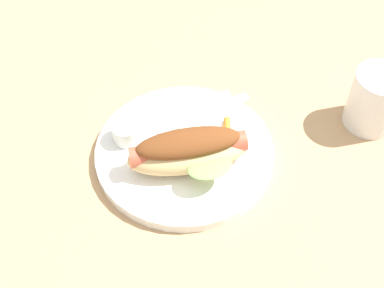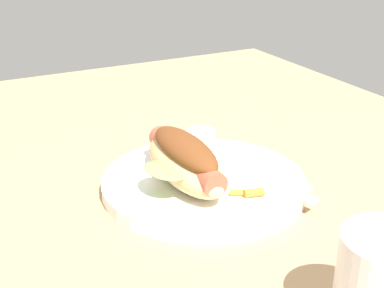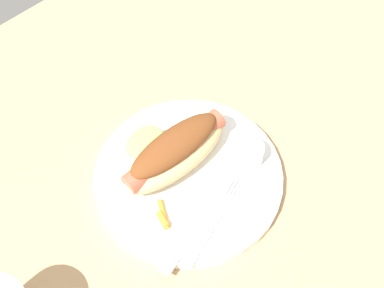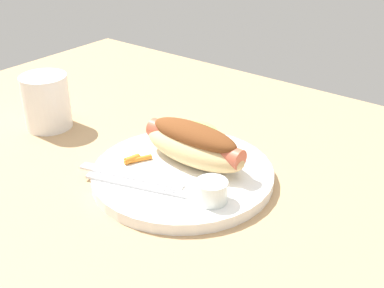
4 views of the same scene
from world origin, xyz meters
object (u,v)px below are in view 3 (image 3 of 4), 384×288
(plate, at_px, (190,177))
(carrot_garnish, at_px, (163,217))
(hot_dog, at_px, (176,150))
(fork, at_px, (213,222))
(knife, at_px, (196,223))
(sauce_ramekin, at_px, (249,153))

(plate, height_order, carrot_garnish, carrot_garnish)
(hot_dog, distance_m, carrot_garnish, 0.09)
(hot_dog, xyz_separation_m, fork, (-0.03, -0.10, -0.03))
(knife, bearing_deg, sauce_ramekin, -5.96)
(plate, relative_size, knife, 1.65)
(hot_dog, height_order, carrot_garnish, hot_dog)
(sauce_ramekin, bearing_deg, knife, -169.68)
(fork, relative_size, carrot_garnish, 3.58)
(sauce_ramekin, distance_m, carrot_garnish, 0.14)
(fork, height_order, knife, same)
(fork, bearing_deg, knife, 125.21)
(hot_dog, relative_size, knife, 1.09)
(hot_dog, distance_m, sauce_ramekin, 0.10)
(plate, height_order, hot_dog, hot_dog)
(sauce_ramekin, relative_size, fork, 0.29)
(sauce_ramekin, xyz_separation_m, carrot_garnish, (-0.14, 0.01, -0.01))
(sauce_ramekin, bearing_deg, hot_dog, 139.30)
(sauce_ramekin, xyz_separation_m, knife, (-0.12, -0.02, -0.01))
(fork, bearing_deg, hot_dog, 56.94)
(fork, distance_m, carrot_garnish, 0.06)
(plate, height_order, knife, knife)
(fork, bearing_deg, sauce_ramekin, 1.33)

